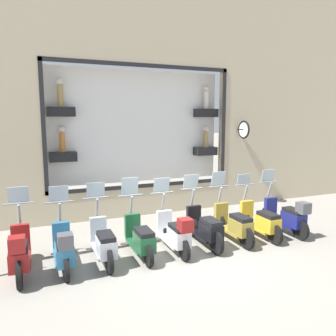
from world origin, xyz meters
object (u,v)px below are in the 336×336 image
at_px(scooter_yellow_1, 261,221).
at_px(scooter_red_8, 20,253).
at_px(scooter_white_4, 175,233).
at_px(scooter_green_5, 140,238).
at_px(scooter_navy_0, 287,216).
at_px(scooter_olive_2, 234,224).
at_px(scooter_black_3, 205,228).
at_px(scooter_silver_6, 104,243).
at_px(scooter_teal_7, 64,249).

distance_m(scooter_yellow_1, scooter_red_8, 5.76).
distance_m(scooter_white_4, scooter_green_5, 0.83).
height_order(scooter_yellow_1, scooter_red_8, scooter_red_8).
bearing_deg(scooter_navy_0, scooter_olive_2, 87.90).
relative_size(scooter_navy_0, scooter_white_4, 1.01).
height_order(scooter_black_3, scooter_green_5, scooter_green_5).
height_order(scooter_navy_0, scooter_green_5, scooter_green_5).
height_order(scooter_silver_6, scooter_red_8, scooter_red_8).
bearing_deg(scooter_red_8, scooter_silver_6, -88.16).
distance_m(scooter_navy_0, scooter_silver_6, 4.94).
bearing_deg(scooter_teal_7, scooter_green_5, -87.60).
xyz_separation_m(scooter_black_3, scooter_green_5, (-0.00, 1.65, -0.02)).
distance_m(scooter_black_3, scooter_teal_7, 3.29).
distance_m(scooter_yellow_1, scooter_silver_6, 4.12).
height_order(scooter_white_4, scooter_green_5, scooter_green_5).
bearing_deg(scooter_white_4, scooter_navy_0, -89.80).
height_order(scooter_yellow_1, scooter_black_3, scooter_black_3).
distance_m(scooter_green_5, scooter_silver_6, 0.82).
height_order(scooter_teal_7, scooter_red_8, scooter_red_8).
bearing_deg(scooter_teal_7, scooter_white_4, -89.95).
relative_size(scooter_navy_0, scooter_black_3, 1.00).
relative_size(scooter_olive_2, scooter_green_5, 1.01).
height_order(scooter_olive_2, scooter_red_8, scooter_olive_2).
distance_m(scooter_green_5, scooter_red_8, 2.47).
relative_size(scooter_yellow_1, scooter_white_4, 1.00).
bearing_deg(scooter_olive_2, scooter_yellow_1, -90.43).
relative_size(scooter_white_4, scooter_red_8, 0.99).
bearing_deg(scooter_red_8, scooter_yellow_1, -89.49).
xyz_separation_m(scooter_black_3, scooter_teal_7, (-0.07, 3.29, 0.01)).
distance_m(scooter_olive_2, scooter_green_5, 2.47).
xyz_separation_m(scooter_yellow_1, scooter_olive_2, (0.01, 0.82, 0.02)).
relative_size(scooter_navy_0, scooter_yellow_1, 1.00).
relative_size(scooter_olive_2, scooter_red_8, 1.00).
bearing_deg(scooter_yellow_1, scooter_green_5, 89.98).
distance_m(scooter_olive_2, scooter_black_3, 0.82).
bearing_deg(scooter_yellow_1, scooter_white_4, 91.52).
xyz_separation_m(scooter_navy_0, scooter_teal_7, (-0.01, 5.76, -0.02)).
bearing_deg(scooter_red_8, scooter_navy_0, -90.03).
bearing_deg(scooter_white_4, scooter_black_3, -85.03).
distance_m(scooter_yellow_1, scooter_white_4, 2.47).
bearing_deg(scooter_olive_2, scooter_black_3, 90.01).
bearing_deg(scooter_olive_2, scooter_white_4, 92.49).
bearing_deg(scooter_white_4, scooter_silver_6, 87.65).
distance_m(scooter_navy_0, scooter_olive_2, 1.65).
height_order(scooter_olive_2, scooter_black_3, scooter_olive_2).
xyz_separation_m(scooter_silver_6, scooter_red_8, (-0.05, 1.65, 0.06)).
bearing_deg(scooter_silver_6, scooter_green_5, -90.05).
relative_size(scooter_yellow_1, scooter_black_3, 0.99).
xyz_separation_m(scooter_silver_6, scooter_teal_7, (-0.07, 0.82, 0.03)).
bearing_deg(scooter_white_4, scooter_teal_7, 90.05).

